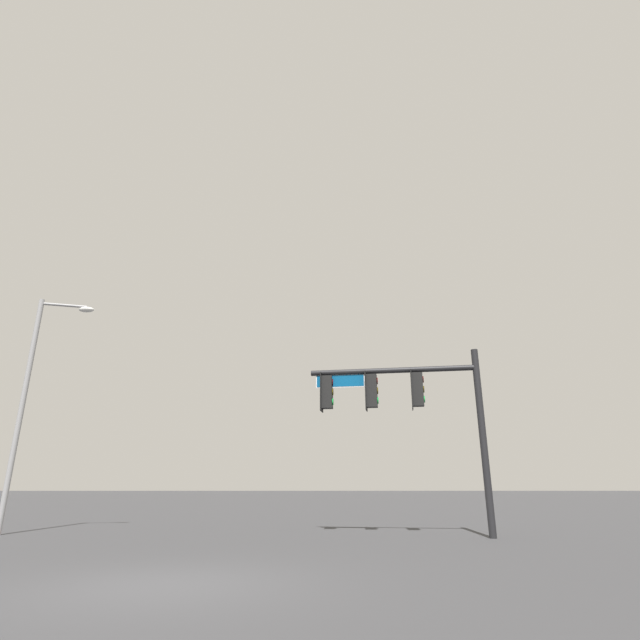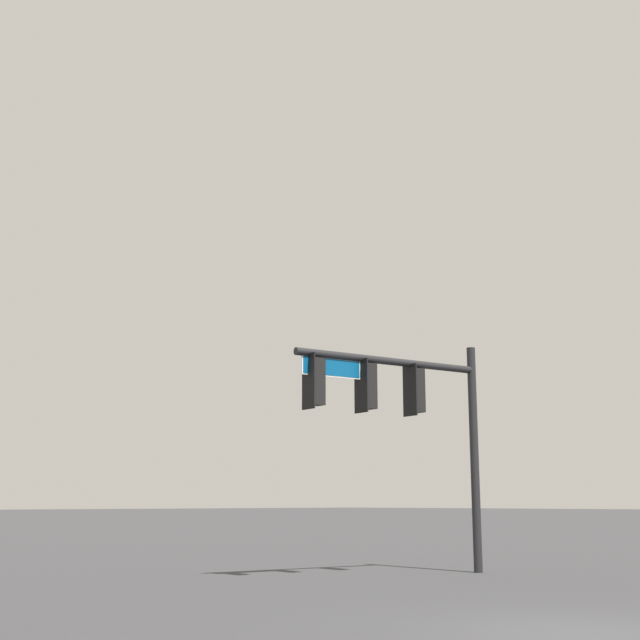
# 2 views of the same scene
# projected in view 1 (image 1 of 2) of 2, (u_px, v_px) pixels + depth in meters

# --- Properties ---
(ground_plane) EXTENTS (400.00, 400.00, 0.00)m
(ground_plane) POSITION_uv_depth(u_px,v_px,m) (161.00, 586.00, 7.63)
(ground_plane) COLOR #38383A
(signal_pole_near) EXTENTS (5.54, 1.26, 5.76)m
(signal_pole_near) POSITION_uv_depth(u_px,v_px,m) (405.00, 400.00, 16.39)
(signal_pole_near) COLOR black
(signal_pole_near) RESTS_ON ground_plane
(street_lamp) EXTENTS (1.87, 0.60, 7.96)m
(street_lamp) POSITION_uv_depth(u_px,v_px,m) (31.00, 392.00, 17.23)
(street_lamp) COLOR gray
(street_lamp) RESTS_ON ground_plane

